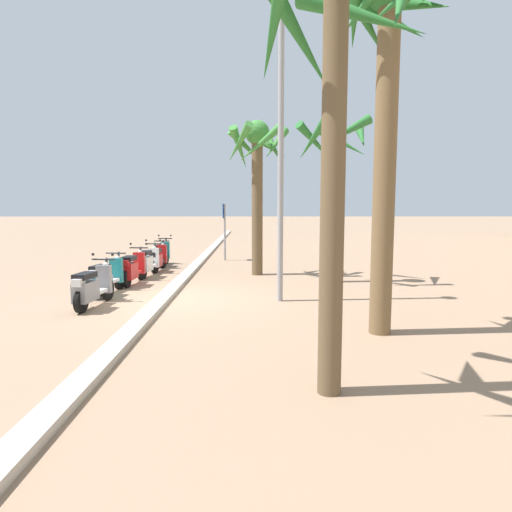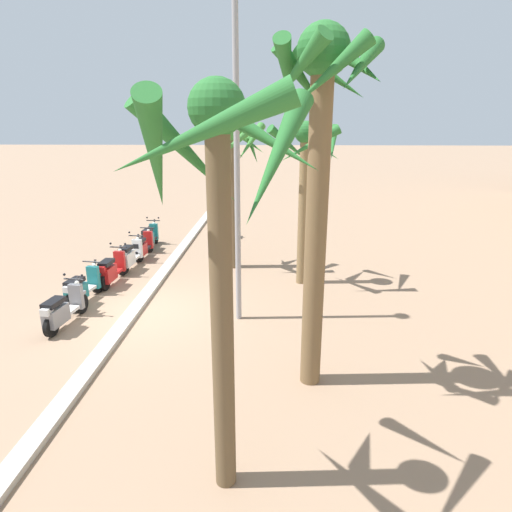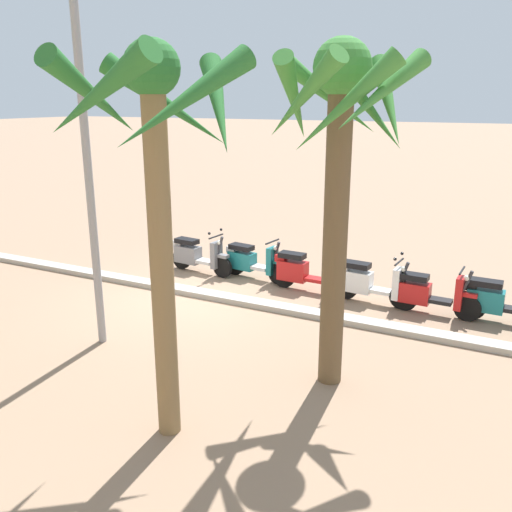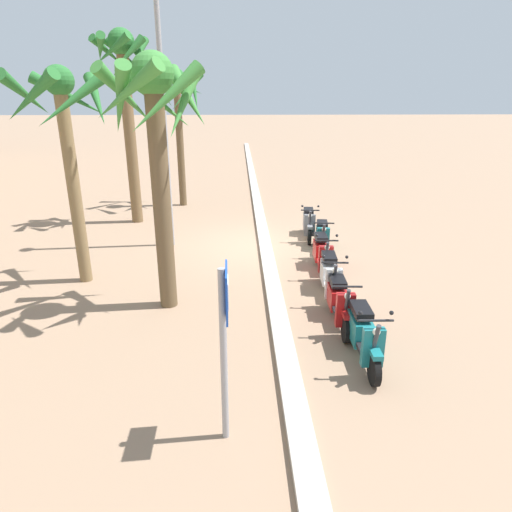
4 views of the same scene
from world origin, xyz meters
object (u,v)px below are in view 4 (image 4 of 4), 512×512
Objects in this scene: crossing_sign at (225,337)px; palm_tree_by_mall_entrance at (155,124)px; scooter_red_mid_front at (339,301)px; scooter_red_lead_nearest at (322,253)px; palm_tree_mid_walkway at (64,122)px; scooter_white_mid_centre at (330,276)px; scooter_teal_far_back at (322,237)px; scooter_grey_gap_after_mid at (309,223)px; street_lamp at (162,82)px; palm_tree_near_sign at (125,84)px; scooter_teal_last_in_row at (364,334)px; palm_tree_far_corner at (178,103)px.

palm_tree_by_mall_entrance is (3.99, 1.36, 2.26)m from crossing_sign.
scooter_red_mid_front is 0.76× the size of crossing_sign.
scooter_red_lead_nearest is 6.76m from palm_tree_mid_walkway.
scooter_white_mid_centre is 5.02m from crossing_sign.
scooter_white_mid_centre is at bearing 173.01° from scooter_teal_far_back.
scooter_red_mid_front is 5.72m from scooter_grey_gap_after_mid.
palm_tree_near_sign is at bearing 30.80° from street_lamp.
palm_tree_near_sign is (3.52, 6.05, 4.20)m from scooter_teal_far_back.
street_lamp is (8.18, 1.85, 3.13)m from crossing_sign.
palm_tree_by_mall_entrance is (0.85, 3.51, 3.33)m from scooter_red_mid_front.
scooter_red_mid_front is 7.68m from street_lamp.
palm_tree_near_sign is at bearing 59.83° from scooter_teal_far_back.
scooter_teal_last_in_row is 12.95m from palm_tree_far_corner.
scooter_red_lead_nearest is 6.41m from crossing_sign.
scooter_white_mid_centre is 0.35× the size of palm_tree_far_corner.
scooter_teal_far_back is (3.01, -0.37, -0.02)m from scooter_white_mid_centre.
street_lamp is (-5.27, -0.26, 0.63)m from palm_tree_far_corner.
palm_tree_far_corner is (10.31, 4.26, 3.56)m from scooter_red_mid_front.
palm_tree_mid_walkway is at bearing 56.62° from palm_tree_by_mall_entrance.
scooter_grey_gap_after_mid is at bearing -135.48° from palm_tree_far_corner.
palm_tree_near_sign is 7.29m from palm_tree_by_mall_entrance.
crossing_sign is (-3.14, 2.16, 1.06)m from scooter_red_mid_front.
scooter_red_lead_nearest is at bearing -21.36° from crossing_sign.
palm_tree_far_corner is (4.60, 4.52, 3.55)m from scooter_grey_gap_after_mid.
scooter_white_mid_centre is 0.24× the size of street_lamp.
scooter_teal_last_in_row and scooter_red_lead_nearest have the same top height.
crossing_sign is 4.79m from palm_tree_by_mall_entrance.
scooter_teal_last_in_row is 0.22× the size of street_lamp.
crossing_sign is at bearing -161.24° from palm_tree_by_mall_entrance.
scooter_grey_gap_after_mid is at bearing -2.56° from scooter_red_mid_front.
scooter_teal_far_back is at bearing -49.23° from palm_tree_by_mall_entrance.
scooter_teal_far_back is 0.37× the size of palm_tree_mid_walkway.
palm_tree_mid_walkway is at bearing 147.25° from street_lamp.
street_lamp is (4.19, 0.49, 0.87)m from palm_tree_by_mall_entrance.
scooter_white_mid_centre is at bearing -154.54° from palm_tree_far_corner.
scooter_grey_gap_after_mid reaches higher than scooter_red_mid_front.
scooter_teal_last_in_row is 0.28× the size of palm_tree_near_sign.
scooter_white_mid_centre reaches higher than scooter_teal_far_back.
street_lamp is (0.79, 4.43, 4.19)m from scooter_teal_far_back.
scooter_red_mid_front is 1.00× the size of scooter_grey_gap_after_mid.
palm_tree_by_mall_entrance reaches higher than scooter_teal_far_back.
palm_tree_mid_walkway is (5.47, 3.59, 2.23)m from crossing_sign.
palm_tree_by_mall_entrance is (-1.47, -2.24, 0.03)m from palm_tree_mid_walkway.
scooter_grey_gap_after_mid is at bearing 6.63° from scooter_teal_far_back.
palm_tree_by_mall_entrance is at bearing 58.87° from scooter_teal_last_in_row.
scooter_red_lead_nearest is (1.51, -0.09, -0.00)m from scooter_white_mid_centre.
palm_tree_by_mall_entrance is at bearing 130.77° from scooter_teal_far_back.
scooter_red_lead_nearest is 6.32m from street_lamp.
scooter_red_mid_front is 1.00× the size of scooter_white_mid_centre.
palm_tree_far_corner reaches higher than scooter_teal_last_in_row.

